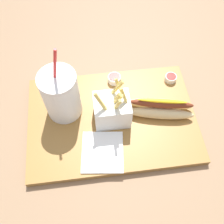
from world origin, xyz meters
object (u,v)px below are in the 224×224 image
Objects in this scene: hot_dog_1 at (160,107)px; ketchup_cup_2 at (171,78)px; fries_basket at (111,109)px; ketchup_cup_1 at (114,79)px; napkin_stack at (103,152)px; soda_cup at (61,95)px.

hot_dog_1 reaches higher than ketchup_cup_2.
fries_basket is 0.71× the size of hot_dog_1.
fries_basket reaches higher than ketchup_cup_1.
ketchup_cup_1 is 1.14× the size of ketchup_cup_2.
ketchup_cup_2 is at bearing 42.22° from napkin_stack.
ketchup_cup_1 is (0.02, 0.12, -0.03)m from fries_basket.
fries_basket is at bearing -151.44° from ketchup_cup_2.
fries_basket is 0.12m from napkin_stack.
soda_cup reaches higher than ketchup_cup_2.
soda_cup is 0.18m from napkin_stack.
napkin_stack is at bearing -109.19° from fries_basket.
ketchup_cup_1 is at bearing 131.70° from hot_dog_1.
soda_cup is at bearing 171.15° from hot_dog_1.
hot_dog_1 is at bearing -0.62° from fries_basket.
fries_basket is at bearing 179.38° from hot_dog_1.
ketchup_cup_1 is (-0.11, 0.12, -0.01)m from hot_dog_1.
napkin_stack is (-0.23, -0.21, -0.01)m from ketchup_cup_2.
fries_basket is at bearing 70.81° from napkin_stack.
fries_basket is at bearing -101.20° from ketchup_cup_1.
ketchup_cup_2 is at bearing 28.56° from fries_basket.
fries_basket is 3.56× the size of ketchup_cup_1.
soda_cup is 0.14m from fries_basket.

